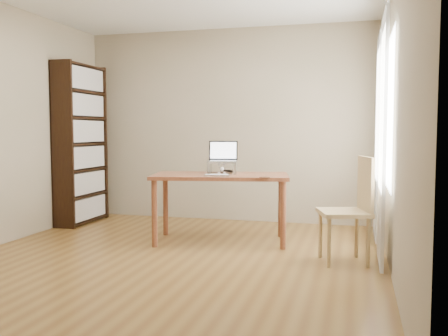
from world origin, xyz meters
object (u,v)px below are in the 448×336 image
bookshelf (81,144)px  chair (353,206)px  laptop (224,156)px  cat (222,168)px  keyboard (217,175)px  desk (221,183)px

bookshelf → chair: 3.74m
chair → laptop: bearing=137.7°
cat → chair: (1.43, -0.66, -0.27)m
bookshelf → keyboard: bearing=-22.1°
desk → cat: bearing=88.0°
cat → desk: bearing=-102.9°
keyboard → cat: (-0.04, 0.33, 0.05)m
desk → cat: size_ratio=3.33×
bookshelf → keyboard: 2.30m
bookshelf → desk: bearing=-16.9°
cat → keyboard: bearing=-105.2°
chair → cat: bearing=138.8°
laptop → chair: laptop is taller
keyboard → chair: bearing=-21.4°
bookshelf → desk: (2.09, -0.64, -0.39)m
desk → cat: cat is taller
cat → bookshelf: bearing=144.4°
chair → bookshelf: bearing=144.9°
cat → chair: chair is taller
desk → keyboard: bearing=-95.6°
cat → chair: 1.60m
laptop → keyboard: laptop is taller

